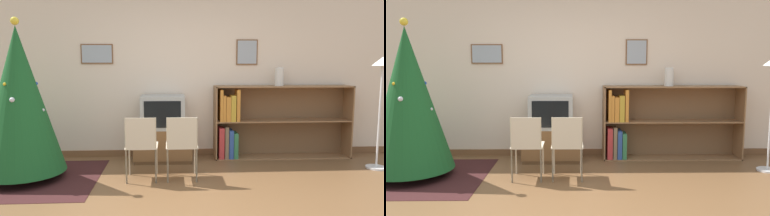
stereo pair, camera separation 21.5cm
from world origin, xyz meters
The scene contains 10 objects.
wall_back centered at (0.00, 2.43, 1.35)m, with size 8.31×0.11×2.70m.
area_rug centered at (-1.97, 1.29, 0.00)m, with size 1.90×1.69×0.01m.
christmas_tree centered at (-1.97, 1.29, 1.01)m, with size 1.06×1.06×2.02m.
tv_console centered at (-0.21, 2.10, 0.25)m, with size 0.86×0.52×0.49m.
television centered at (-0.21, 2.10, 0.74)m, with size 0.64×0.51×0.49m.
folding_chair_left centered at (-0.46, 1.14, 0.47)m, with size 0.40×0.40×0.82m.
folding_chair_right centered at (0.05, 1.14, 0.47)m, with size 0.40×0.40×0.82m.
bookshelf centered at (1.30, 2.21, 0.54)m, with size 2.11×0.36×1.12m.
vase centered at (1.58, 2.22, 1.26)m, with size 0.14×0.14×0.28m.
standing_lamp centered at (2.79, 1.50, 1.20)m, with size 0.28×0.28×1.56m.
Camera 1 is at (-0.10, -3.44, 1.52)m, focal length 35.00 mm.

